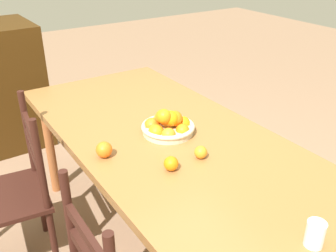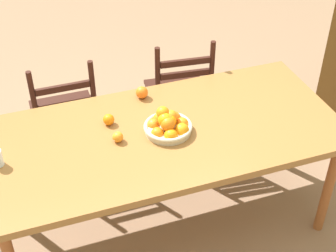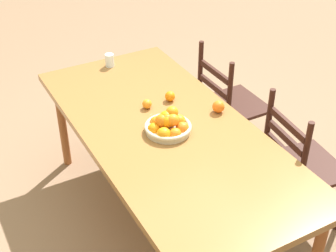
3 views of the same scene
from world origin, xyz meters
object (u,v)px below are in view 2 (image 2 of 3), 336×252
Objects in this scene: dining_table at (163,140)px; orange_loose_2 at (118,137)px; chair_by_cabinet at (179,95)px; chair_near_window at (65,116)px; orange_loose_0 at (142,92)px; fruit_bowl at (168,125)px; orange_loose_1 at (109,120)px.

orange_loose_2 is at bearing -179.61° from dining_table.
chair_by_cabinet is 15.65× the size of orange_loose_2.
dining_table is at bearing 0.39° from orange_loose_2.
chair_by_cabinet is at bearing 176.79° from chair_near_window.
chair_by_cabinet is at bearing 43.55° from orange_loose_0.
fruit_bowl reaches higher than dining_table.
orange_loose_2 is (0.01, -0.17, -0.00)m from orange_loose_1.
dining_table is at bearing 69.36° from chair_by_cabinet.
dining_table is 34.11× the size of orange_loose_2.
chair_by_cabinet reaches higher than orange_loose_0.
orange_loose_2 is (-0.25, -0.37, -0.01)m from orange_loose_0.
orange_loose_0 is 0.45m from orange_loose_2.
chair_by_cabinet is 14.46× the size of orange_loose_1.
orange_loose_2 is (-0.29, 0.01, -0.02)m from fruit_bowl.
chair_by_cabinet is at bearing 64.83° from fruit_bowl.
orange_loose_2 is (-0.65, -0.75, 0.34)m from chair_by_cabinet.
chair_near_window is 0.74m from orange_loose_1.
fruit_bowl reaches higher than orange_loose_2.
chair_by_cabinet is at bearing 62.75° from dining_table.
orange_loose_1 is at bearing 106.87° from chair_near_window.
chair_by_cabinet is 0.65m from orange_loose_0.
fruit_bowl is at bearing -1.64° from orange_loose_2.
orange_loose_0 is (-0.39, -0.37, 0.35)m from chair_by_cabinet.
chair_by_cabinet is at bearing 41.10° from orange_loose_1.
chair_by_cabinet is 3.42× the size of fruit_bowl.
orange_loose_2 reaches higher than dining_table.
dining_table is at bearing -31.93° from orange_loose_1.
chair_by_cabinet is 12.41× the size of orange_loose_0.
chair_near_window reaches higher than fruit_bowl.
orange_loose_1 is (0.19, -0.62, 0.36)m from chair_near_window.
chair_near_window is at bearing 120.18° from dining_table.
orange_loose_0 is at bearing 91.75° from dining_table.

